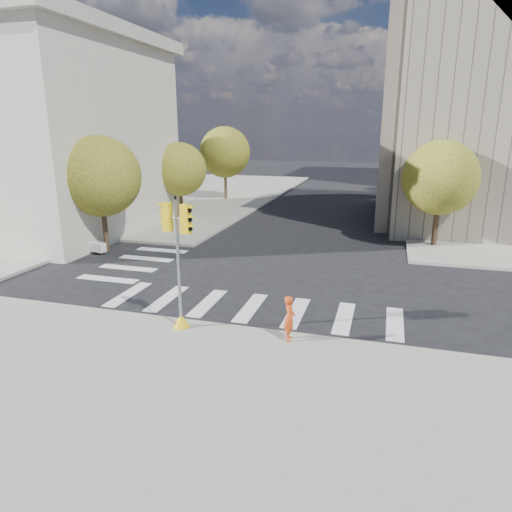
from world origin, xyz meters
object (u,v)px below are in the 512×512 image
Objects in this scene: photographer at (290,318)px; planter_wall at (67,242)px; lamp_far at (428,153)px; lamp_near at (444,163)px; traffic_signal at (179,274)px.

photographer is 0.25× the size of planter_wall.
photographer reaches higher than planter_wall.
lamp_far is at bearing 62.20° from planter_wall.
lamp_far is 1.35× the size of planter_wall.
traffic_signal is (-9.79, -18.68, -2.51)m from lamp_near.
lamp_near is at bearing 75.57° from traffic_signal.
lamp_near is at bearing -27.80° from photographer.
traffic_signal is at bearing -106.68° from lamp_far.
lamp_near is 23.73m from planter_wall.
photographer is (-6.02, -18.60, -3.68)m from lamp_near.
traffic_signal is 3.95m from photographer.
photographer is at bearing 14.41° from traffic_signal.
photographer is (-6.02, -32.60, -3.68)m from lamp_far.
photographer is (3.77, 0.08, -1.17)m from traffic_signal.
traffic_signal is at bearing 81.30° from photographer.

